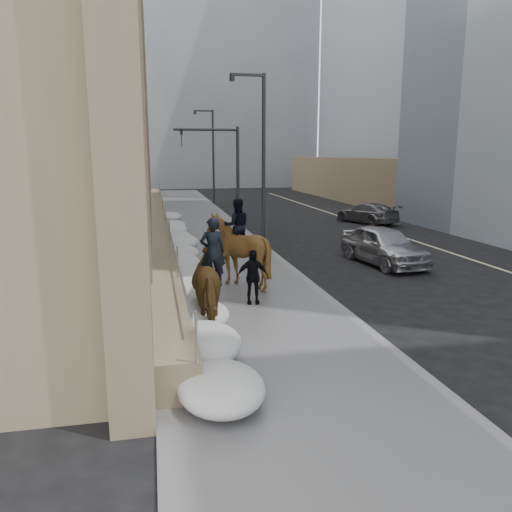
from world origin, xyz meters
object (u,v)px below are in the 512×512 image
at_px(mounted_horse_left, 215,282).
at_px(car_grey, 367,213).
at_px(mounted_horse_right, 238,248).
at_px(car_silver, 383,245).
at_px(pedestrian, 252,277).

height_order(mounted_horse_left, car_grey, mounted_horse_left).
height_order(mounted_horse_right, car_silver, mounted_horse_right).
height_order(pedestrian, car_grey, pedestrian).
relative_size(mounted_horse_left, pedestrian, 1.72).
height_order(car_silver, car_grey, car_silver).
distance_m(pedestrian, car_silver, 7.69).
distance_m(mounted_horse_left, pedestrian, 2.07).
xyz_separation_m(mounted_horse_left, pedestrian, (1.27, 1.60, -0.30)).
bearing_deg(car_silver, mounted_horse_right, -165.45).
distance_m(mounted_horse_left, car_silver, 9.69).
relative_size(mounted_horse_right, car_grey, 0.63).
bearing_deg(mounted_horse_left, car_silver, -142.11).
bearing_deg(mounted_horse_right, car_grey, -124.76).
bearing_deg(mounted_horse_right, mounted_horse_left, 74.44).
xyz_separation_m(mounted_horse_left, car_grey, (11.87, 17.55, -0.56)).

